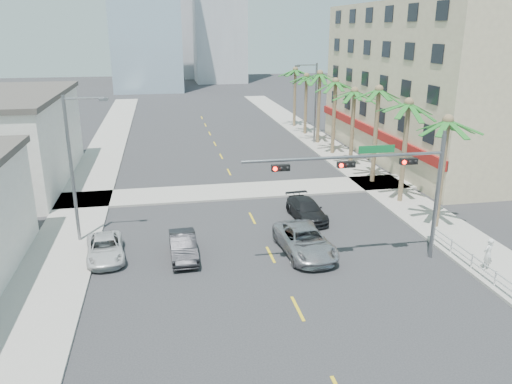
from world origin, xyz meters
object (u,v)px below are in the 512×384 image
(car_lane_right, at_px, (306,210))
(pedestrian, at_px, (488,254))
(traffic_signal_mast, at_px, (385,176))
(car_parked_far, at_px, (105,249))
(car_lane_center, at_px, (305,241))
(car_lane_left, at_px, (183,246))

(car_lane_right, bearing_deg, pedestrian, -56.07)
(traffic_signal_mast, distance_m, car_parked_far, 16.17)
(car_lane_center, bearing_deg, pedestrian, -27.64)
(traffic_signal_mast, bearing_deg, car_lane_left, 166.15)
(car_lane_left, xyz_separation_m, car_lane_center, (7.00, -0.77, 0.09))
(car_lane_left, distance_m, car_lane_center, 7.04)
(pedestrian, bearing_deg, traffic_signal_mast, -45.59)
(car_parked_far, xyz_separation_m, car_lane_left, (4.40, -0.68, 0.08))
(traffic_signal_mast, height_order, car_parked_far, traffic_signal_mast)
(car_lane_center, height_order, pedestrian, pedestrian)
(traffic_signal_mast, xyz_separation_m, pedestrian, (5.26, -2.17, -4.02))
(car_parked_far, relative_size, car_lane_center, 0.78)
(car_lane_left, bearing_deg, car_lane_center, -7.84)
(car_lane_center, bearing_deg, car_lane_right, 69.21)
(car_lane_left, bearing_deg, car_parked_far, 169.64)
(car_lane_left, distance_m, pedestrian, 16.76)
(traffic_signal_mast, relative_size, car_parked_far, 2.52)
(traffic_signal_mast, xyz_separation_m, car_lane_left, (-10.78, 2.66, -4.37))
(car_lane_center, distance_m, pedestrian, 9.92)
(traffic_signal_mast, relative_size, car_lane_center, 1.98)
(traffic_signal_mast, relative_size, pedestrian, 6.23)
(car_lane_left, height_order, pedestrian, pedestrian)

